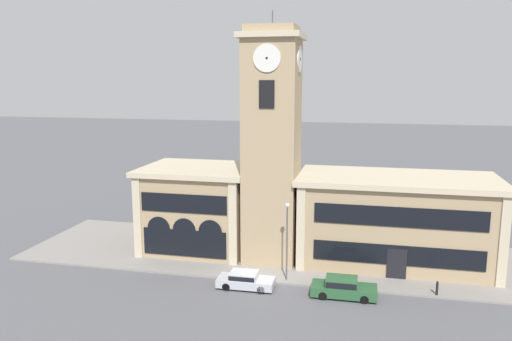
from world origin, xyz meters
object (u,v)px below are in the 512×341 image
Objects in this scene: parked_car_near at (245,280)px; street_lamp at (287,230)px; parked_car_mid at (343,287)px; bollard at (437,288)px.

street_lamp reaches higher than parked_car_near.
parked_car_near is 0.91× the size of parked_car_mid.
bollard is at bearing 5.53° from parked_car_near.
street_lamp is at bearing 156.46° from parked_car_mid.
bollard is at bearing 12.08° from parked_car_mid.
bollard is (14.05, 1.51, 0.02)m from parked_car_near.
parked_car_mid is (7.35, -0.00, 0.10)m from parked_car_near.
parked_car_mid reaches higher than bollard.
street_lamp is at bearing 178.00° from bollard.
parked_car_mid is at bearing -0.58° from parked_car_near.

